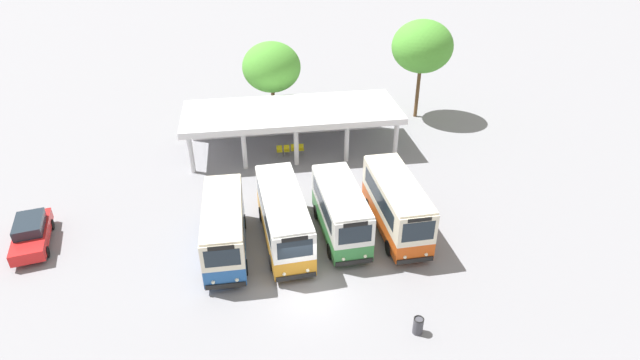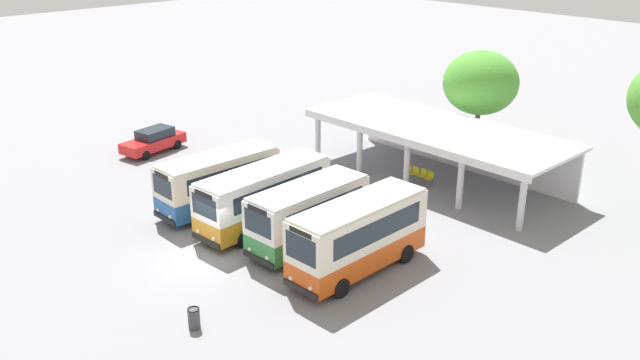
% 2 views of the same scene
% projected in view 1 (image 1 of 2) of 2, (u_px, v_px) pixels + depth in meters
% --- Properties ---
extents(ground_plane, '(180.00, 180.00, 0.00)m').
position_uv_depth(ground_plane, '(308.00, 292.00, 25.70)').
color(ground_plane, gray).
extents(city_bus_nearest_orange, '(2.33, 7.11, 3.17)m').
position_uv_depth(city_bus_nearest_orange, '(224.00, 227.00, 27.72)').
color(city_bus_nearest_orange, black).
rests_on(city_bus_nearest_orange, ground).
extents(city_bus_second_in_row, '(2.76, 7.99, 3.20)m').
position_uv_depth(city_bus_second_in_row, '(283.00, 216.00, 28.58)').
color(city_bus_second_in_row, black).
rests_on(city_bus_second_in_row, ground).
extents(city_bus_middle_cream, '(2.55, 6.67, 3.25)m').
position_uv_depth(city_bus_middle_cream, '(341.00, 210.00, 29.06)').
color(city_bus_middle_cream, black).
rests_on(city_bus_middle_cream, ground).
extents(city_bus_fourth_amber, '(2.48, 7.38, 3.44)m').
position_uv_depth(city_bus_fourth_amber, '(396.00, 204.00, 29.47)').
color(city_bus_fourth_amber, black).
rests_on(city_bus_fourth_amber, ground).
extents(parked_car_flank, '(2.61, 4.85, 1.62)m').
position_uv_depth(parked_car_flank, '(31.00, 233.00, 28.74)').
color(parked_car_flank, black).
rests_on(parked_car_flank, ground).
extents(terminal_canopy, '(16.71, 6.40, 3.40)m').
position_uv_depth(terminal_canopy, '(291.00, 115.00, 39.14)').
color(terminal_canopy, silver).
rests_on(terminal_canopy, ground).
extents(waiting_chair_end_by_column, '(0.45, 0.45, 0.86)m').
position_uv_depth(waiting_chair_end_by_column, '(279.00, 150.00, 38.59)').
color(waiting_chair_end_by_column, slate).
rests_on(waiting_chair_end_by_column, ground).
extents(waiting_chair_second_from_end, '(0.45, 0.45, 0.86)m').
position_uv_depth(waiting_chair_second_from_end, '(287.00, 149.00, 38.67)').
color(waiting_chair_second_from_end, slate).
rests_on(waiting_chair_second_from_end, ground).
extents(waiting_chair_middle_seat, '(0.45, 0.45, 0.86)m').
position_uv_depth(waiting_chair_middle_seat, '(294.00, 149.00, 38.79)').
color(waiting_chair_middle_seat, slate).
rests_on(waiting_chair_middle_seat, ground).
extents(waiting_chair_fourth_seat, '(0.45, 0.45, 0.86)m').
position_uv_depth(waiting_chair_fourth_seat, '(301.00, 148.00, 38.83)').
color(waiting_chair_fourth_seat, slate).
rests_on(waiting_chair_fourth_seat, ground).
extents(roadside_tree_behind_canopy, '(5.01, 5.01, 7.07)m').
position_uv_depth(roadside_tree_behind_canopy, '(272.00, 67.00, 42.37)').
color(roadside_tree_behind_canopy, brown).
rests_on(roadside_tree_behind_canopy, ground).
extents(roadside_tree_east_of_canopy, '(5.26, 5.26, 8.70)m').
position_uv_depth(roadside_tree_east_of_canopy, '(422.00, 47.00, 42.38)').
color(roadside_tree_east_of_canopy, brown).
rests_on(roadside_tree_east_of_canopy, ground).
extents(litter_bin_apron, '(0.49, 0.49, 0.90)m').
position_uv_depth(litter_bin_apron, '(418.00, 325.00, 23.14)').
color(litter_bin_apron, '#3F3F47').
rests_on(litter_bin_apron, ground).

